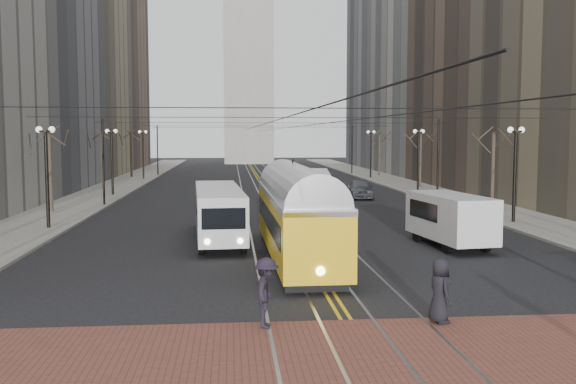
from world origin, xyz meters
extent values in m
plane|color=black|center=(0.00, 0.00, 0.00)|extent=(260.00, 260.00, 0.00)
cube|color=gray|center=(-15.00, 45.00, 0.07)|extent=(5.00, 140.00, 0.15)
cube|color=gray|center=(15.00, 45.00, 0.07)|extent=(5.00, 140.00, 0.15)
cube|color=brown|center=(0.00, -4.00, 0.01)|extent=(25.00, 6.00, 0.01)
cube|color=gray|center=(0.00, 45.00, 0.00)|extent=(4.80, 130.00, 0.02)
cube|color=gold|center=(0.00, 45.00, 0.01)|extent=(0.42, 130.00, 0.01)
cube|color=brown|center=(-25.50, 86.00, 20.00)|extent=(16.00, 20.00, 40.00)
cube|color=brown|center=(25.50, 46.00, 17.00)|extent=(16.00, 20.00, 34.00)
cube|color=slate|center=(25.50, 86.00, 20.00)|extent=(16.00, 20.00, 40.00)
cube|color=#B2AFA5|center=(0.00, 102.00, 28.00)|extent=(9.00, 9.00, 56.00)
cylinder|color=black|center=(-13.70, 18.00, 2.80)|extent=(0.20, 0.20, 5.60)
cylinder|color=black|center=(-13.70, 38.00, 2.80)|extent=(0.20, 0.20, 5.60)
cylinder|color=black|center=(-13.70, 58.00, 2.80)|extent=(0.20, 0.20, 5.60)
cylinder|color=black|center=(13.70, 18.00, 2.80)|extent=(0.20, 0.20, 5.60)
cylinder|color=black|center=(13.70, 38.00, 2.80)|extent=(0.20, 0.20, 5.60)
cylinder|color=black|center=(13.70, 58.00, 2.80)|extent=(0.20, 0.20, 5.60)
cylinder|color=#382D23|center=(-15.70, 26.00, 2.80)|extent=(0.28, 0.28, 5.60)
cylinder|color=#382D23|center=(-15.70, 44.00, 2.80)|extent=(0.28, 0.28, 5.60)
cylinder|color=#382D23|center=(-15.70, 62.00, 2.80)|extent=(0.28, 0.28, 5.60)
cylinder|color=#382D23|center=(15.70, 26.00, 2.80)|extent=(0.28, 0.28, 5.60)
cylinder|color=#382D23|center=(15.70, 44.00, 2.80)|extent=(0.28, 0.28, 5.60)
cylinder|color=#382D23|center=(15.70, 62.00, 2.80)|extent=(0.28, 0.28, 5.60)
cylinder|color=black|center=(-1.50, 45.00, 6.00)|extent=(0.03, 120.00, 0.03)
cylinder|color=black|center=(1.50, 45.00, 6.00)|extent=(0.03, 120.00, 0.03)
cylinder|color=black|center=(-12.90, 30.00, 3.30)|extent=(0.16, 0.16, 6.60)
cylinder|color=black|center=(-12.90, 66.00, 3.30)|extent=(0.16, 0.16, 6.60)
cylinder|color=black|center=(12.90, 30.00, 3.30)|extent=(0.16, 0.16, 6.60)
cylinder|color=black|center=(12.90, 66.00, 3.30)|extent=(0.16, 0.16, 6.60)
cube|color=silver|center=(-3.99, 13.88, 1.34)|extent=(2.88, 10.82, 2.68)
cube|color=yellow|center=(-0.50, 8.40, 1.58)|extent=(2.71, 13.48, 3.17)
cube|color=silver|center=(1.80, 21.98, 1.47)|extent=(3.77, 11.50, 2.94)
cube|color=silver|center=(7.21, 10.72, 1.27)|extent=(2.92, 5.96, 2.53)
imported|color=#45464D|center=(7.61, 34.41, 0.84)|extent=(2.47, 5.12, 1.69)
imported|color=#B4B6BC|center=(4.00, 38.09, 0.83)|extent=(2.34, 5.21, 1.66)
imported|color=black|center=(2.63, -1.50, 0.95)|extent=(0.76, 1.02, 1.88)
imported|color=black|center=(-2.37, -1.50, 1.00)|extent=(0.93, 1.38, 1.98)
camera|label=1|loc=(-3.33, -19.16, 5.44)|focal=40.00mm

